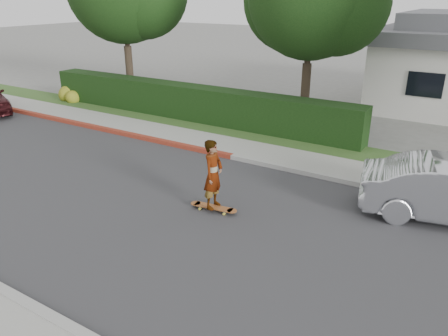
% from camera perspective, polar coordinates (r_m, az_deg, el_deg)
% --- Properties ---
extents(ground, '(120.00, 120.00, 0.00)m').
position_cam_1_polar(ground, '(12.02, -13.22, -3.83)').
color(ground, slate).
rests_on(ground, ground).
extents(road, '(60.00, 8.00, 0.01)m').
position_cam_1_polar(road, '(12.02, -13.22, -3.81)').
color(road, '#2D2D30').
rests_on(road, ground).
extents(curb_far, '(60.00, 0.20, 0.15)m').
position_cam_1_polar(curb_far, '(14.90, -2.26, 2.20)').
color(curb_far, '#9E9E99').
rests_on(curb_far, ground).
extents(curb_red_section, '(12.00, 0.21, 0.15)m').
position_cam_1_polar(curb_red_section, '(18.05, -15.62, 4.95)').
color(curb_red_section, maroon).
rests_on(curb_red_section, ground).
extents(sidewalk_far, '(60.00, 1.60, 0.12)m').
position_cam_1_polar(sidewalk_far, '(15.62, -0.42, 3.10)').
color(sidewalk_far, gray).
rests_on(sidewalk_far, ground).
extents(planting_strip, '(60.00, 1.60, 0.10)m').
position_cam_1_polar(planting_strip, '(16.93, 2.47, 4.55)').
color(planting_strip, '#2D4C1E').
rests_on(planting_strip, ground).
extents(hedge, '(15.00, 1.00, 1.50)m').
position_cam_1_polar(hedge, '(18.80, -4.65, 8.48)').
color(hedge, black).
rests_on(hedge, ground).
extents(flowering_shrub, '(1.40, 1.00, 0.90)m').
position_cam_1_polar(flowering_shrub, '(23.35, -19.54, 8.92)').
color(flowering_shrub, '#2D4C19').
rests_on(flowering_shrub, ground).
extents(skateboard, '(1.27, 0.41, 0.12)m').
position_cam_1_polar(skateboard, '(10.98, -1.38, -5.15)').
color(skateboard, gold).
rests_on(skateboard, ground).
extents(skateboarder, '(0.47, 0.67, 1.75)m').
position_cam_1_polar(skateboarder, '(10.60, -1.42, -0.84)').
color(skateboarder, white).
rests_on(skateboarder, skateboard).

